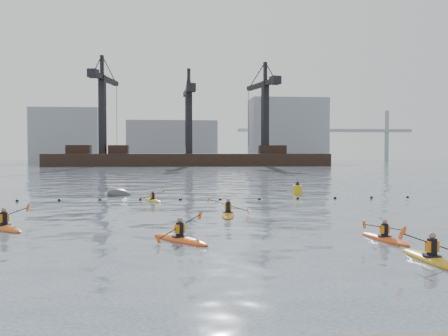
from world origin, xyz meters
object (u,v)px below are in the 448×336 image
Objects in this scene: kayaker_2 at (4,227)px; kayaker_4 at (385,238)px; kayaker_5 at (153,200)px; kayaker_1 at (432,258)px; mooring_buoy at (120,195)px; kayaker_0 at (180,238)px; kayaker_3 at (228,214)px; nav_buoy at (297,190)px.

kayaker_2 is 17.30m from kayaker_4.
kayaker_2 is at bearing -143.27° from kayaker_5.
kayaker_1 reaches higher than mooring_buoy.
kayaker_4 is (8.44, -0.61, -0.01)m from kayaker_0.
kayaker_0 is at bearing -65.21° from kayaker_2.
kayaker_4 is (0.05, 3.81, -0.01)m from kayaker_1.
kayaker_1 is (8.39, -4.41, 0.00)m from kayaker_0.
kayaker_3 reaches higher than kayaker_4.
kayaker_2 is 1.43× the size of mooring_buoy.
kayaker_2 is at bearing -27.14° from kayaker_4.
nav_buoy reaches higher than kayaker_4.
kayaker_3 reaches higher than kayaker_5.
kayaker_3 is (-5.67, 11.82, 0.00)m from kayaker_1.
kayaker_3 reaches higher than mooring_buoy.
mooring_buoy is at bearing 38.20° from kayaker_2.
kayaker_3 is at bearing -22.59° from kayaker_2.
kayaker_0 reaches higher than kayaker_1.
kayaker_0 is at bearing -116.18° from nav_buoy.
kayaker_4 reaches higher than mooring_buoy.
nav_buoy is at bearing 67.31° from kayaker_3.
kayaker_0 is at bearing -76.12° from mooring_buoy.
kayaker_4 is at bearing -55.52° from kayaker_2.
kayaker_1 is 1.10× the size of kayaker_2.
kayaker_1 is at bearing 76.67° from kayaker_4.
kayaker_4 is 2.35× the size of nav_buoy.
mooring_buoy is at bearing 127.34° from kayaker_3.
kayaker_5 is 1.25× the size of mooring_buoy.
nav_buoy is (9.94, 20.22, 0.30)m from kayaker_0.
kayaker_2 is (-16.70, 8.15, 0.00)m from kayaker_1.
kayaker_1 is 1.57× the size of mooring_buoy.
kayaker_2 reaches higher than kayaker_4.
nav_buoy is (1.55, 24.63, 0.30)m from kayaker_1.
kayaker_5 is 5.72m from mooring_buoy.
kayaker_3 reaches higher than kayaker_2.
mooring_buoy is at bearing 65.27° from kayaker_0.
kayaker_4 is (16.75, -4.35, -0.02)m from kayaker_2.
kayaker_1 is 3.81m from kayaker_4.
kayaker_1 reaches higher than kayaker_3.
nav_buoy is at bearing 25.22° from kayaker_0.
kayaker_1 is 0.98× the size of kayaker_3.
kayaker_3 is 1.60× the size of mooring_buoy.
kayaker_0 is 9.11m from kayaker_2.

